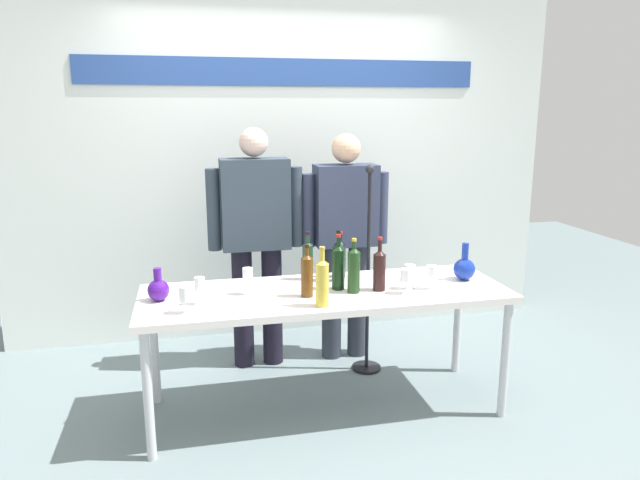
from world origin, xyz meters
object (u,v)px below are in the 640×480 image
object	(u,v)px
decanter_blue_right	(464,268)
presenter_left	(256,232)
wine_bottle_0	(307,274)
decanter_blue_left	(158,289)
wine_glass_right_0	(406,276)
display_table	(326,300)
wine_bottle_6	(308,259)
wine_bottle_2	(338,260)
wine_bottle_4	(338,266)
presenter_right	(345,233)
wine_bottle_1	(379,269)
wine_glass_right_1	(410,272)
wine_glass_left_1	(185,294)
wine_glass_right_2	(432,272)
wine_glass_left_2	(248,275)
wine_bottle_5	(322,281)
wine_glass_left_0	(200,285)
wine_bottle_7	(354,269)
microphone_stand	(368,305)
wine_bottle_3	(340,257)

from	to	relation	value
decanter_blue_right	presenter_left	bearing A→B (deg)	149.17
decanter_blue_right	wine_bottle_0	size ratio (longest dim) A/B	0.78
decanter_blue_left	wine_glass_right_0	bearing A→B (deg)	-7.52
display_table	decanter_blue_left	xyz separation A→B (m)	(-0.93, 0.03, 0.13)
wine_bottle_6	wine_glass_right_0	world-z (taller)	wine_bottle_6
wine_bottle_2	wine_bottle_4	bearing A→B (deg)	-104.74
presenter_right	wine_bottle_1	size ratio (longest dim) A/B	5.11
decanter_blue_right	wine_glass_right_1	distance (m)	0.41
wine_bottle_0	wine_glass_left_1	distance (m)	0.68
presenter_left	wine_bottle_1	bearing A→B (deg)	-52.27
wine_glass_right_2	wine_bottle_0	bearing A→B (deg)	178.18
presenter_right	wine_bottle_0	bearing A→B (deg)	-118.35
wine_bottle_6	wine_glass_right_2	world-z (taller)	wine_bottle_6
wine_bottle_1	wine_bottle_4	size ratio (longest dim) A/B	0.97
decanter_blue_left	wine_glass_left_2	distance (m)	0.49
decanter_blue_left	wine_bottle_5	world-z (taller)	wine_bottle_5
display_table	wine_glass_left_2	size ratio (longest dim) A/B	13.56
presenter_right	wine_glass_right_2	size ratio (longest dim) A/B	11.54
presenter_left	wine_glass_left_0	xyz separation A→B (m)	(-0.40, -0.83, -0.10)
wine_bottle_6	presenter_left	bearing A→B (deg)	117.64
presenter_right	wine_bottle_0	distance (m)	0.93
presenter_left	decanter_blue_left	bearing A→B (deg)	-130.94
wine_glass_right_2	wine_bottle_7	bearing A→B (deg)	175.47
wine_glass_left_2	microphone_stand	bearing A→B (deg)	27.68
decanter_blue_left	wine_bottle_7	distance (m)	1.09
decanter_blue_left	wine_glass_right_0	xyz separation A→B (m)	(1.36, -0.18, 0.04)
decanter_blue_left	presenter_right	distance (m)	1.44
wine_bottle_4	wine_glass_right_2	bearing A→B (deg)	-12.41
wine_glass_right_2	wine_glass_left_0	bearing A→B (deg)	179.42
decanter_blue_left	wine_glass_left_0	bearing A→B (deg)	-27.73
decanter_blue_left	wine_glass_left_2	world-z (taller)	decanter_blue_left
presenter_left	wine_glass_right_0	world-z (taller)	presenter_left
wine_bottle_7	wine_glass_right_2	distance (m)	0.46
wine_glass_right_0	decanter_blue_left	bearing A→B (deg)	172.48
wine_glass_right_2	wine_bottle_3	bearing A→B (deg)	141.79
presenter_left	wine_bottle_0	bearing A→B (deg)	-77.00
decanter_blue_right	presenter_right	size ratio (longest dim) A/B	0.14
decanter_blue_left	decanter_blue_right	world-z (taller)	decanter_blue_right
wine_bottle_3	decanter_blue_right	bearing A→B (deg)	-17.60
wine_glass_left_2	decanter_blue_right	bearing A→B (deg)	0.02
wine_glass_left_2	wine_glass_right_1	size ratio (longest dim) A/B	1.08
decanter_blue_right	wine_bottle_5	world-z (taller)	wine_bottle_5
wine_bottle_0	wine_glass_left_0	distance (m)	0.59
wine_bottle_1	wine_glass_left_2	xyz separation A→B (m)	(-0.75, 0.09, -0.01)
presenter_right	wine_bottle_4	world-z (taller)	presenter_right
display_table	wine_bottle_3	size ratio (longest dim) A/B	7.31
wine_bottle_3	wine_bottle_4	xyz separation A→B (m)	(-0.07, -0.24, 0.01)
presenter_left	wine_glass_left_2	size ratio (longest dim) A/B	10.63
wine_bottle_0	wine_bottle_1	size ratio (longest dim) A/B	0.95
wine_bottle_3	wine_glass_left_0	bearing A→B (deg)	-158.14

